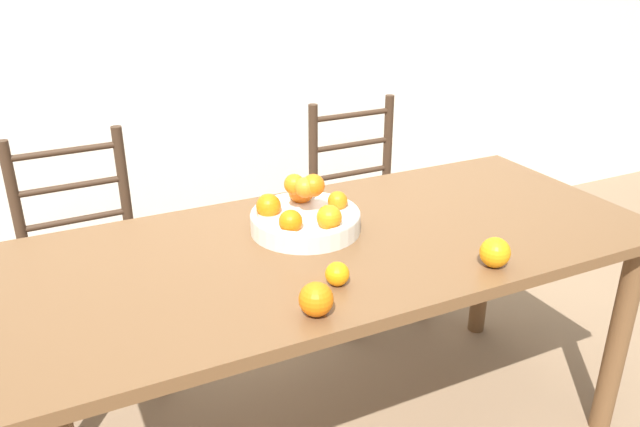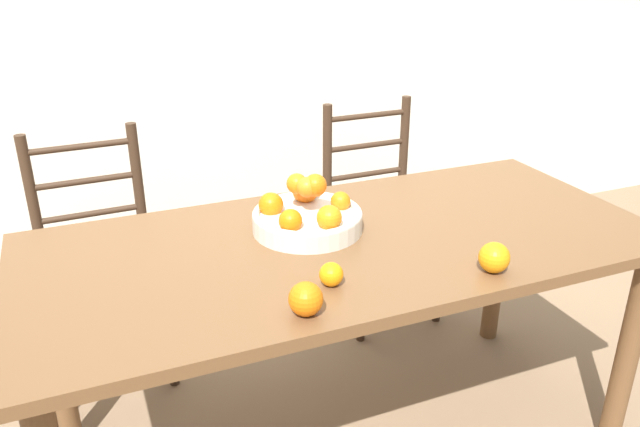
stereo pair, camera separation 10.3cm
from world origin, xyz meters
name	(u,v)px [view 2 (the right image)]	position (x,y,z in m)	size (l,w,h in m)	color
wall_back	(214,5)	(0.00, 1.48, 1.30)	(8.00, 0.06, 2.60)	silver
dining_table	(345,268)	(0.00, 0.00, 0.67)	(1.85, 0.83, 0.77)	brown
fruit_bowl	(307,214)	(-0.08, 0.10, 0.82)	(0.33, 0.33, 0.18)	beige
orange_loose_0	(494,258)	(0.27, -0.33, 0.81)	(0.08, 0.08, 0.08)	orange
orange_loose_1	(331,274)	(-0.15, -0.23, 0.80)	(0.06, 0.06, 0.06)	orange
orange_loose_2	(306,299)	(-0.25, -0.33, 0.81)	(0.08, 0.08, 0.08)	orange
chair_left	(100,262)	(-0.67, 0.74, 0.47)	(0.43, 0.42, 0.94)	#382619
chair_right	(379,214)	(0.51, 0.74, 0.47)	(0.42, 0.41, 0.94)	#382619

